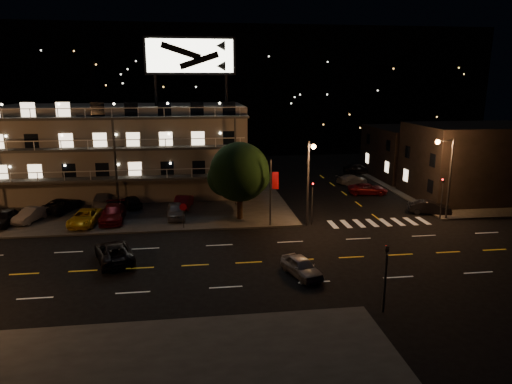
{
  "coord_description": "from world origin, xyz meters",
  "views": [
    {
      "loc": [
        -1.67,
        -31.8,
        13.28
      ],
      "look_at": [
        3.61,
        8.0,
        3.47
      ],
      "focal_mm": 32.0,
      "sensor_mm": 36.0,
      "label": 1
    }
  ],
  "objects": [
    {
      "name": "lot_car_9",
      "position": [
        -3.13,
        15.53,
        0.85
      ],
      "size": [
        2.14,
        4.41,
        1.39
      ],
      "primitive_type": "imported",
      "rotation": [
        0.0,
        0.0,
        2.98
      ],
      "color": "#5F0D13",
      "rests_on": "curb_nw"
    },
    {
      "name": "lot_car_1",
      "position": [
        -17.59,
        12.55,
        0.81
      ],
      "size": [
        2.62,
        4.23,
        1.32
      ],
      "primitive_type": "imported",
      "rotation": [
        0.0,
        0.0,
        -0.33
      ],
      "color": "gray",
      "rests_on": "curb_nw"
    },
    {
      "name": "streetlight_ne",
      "position": [
        22.14,
        8.3,
        4.96
      ],
      "size": [
        1.92,
        0.44,
        8.0
      ],
      "color": "#2D2D30",
      "rests_on": "ground"
    },
    {
      "name": "motel",
      "position": [
        -9.94,
        23.88,
        5.34
      ],
      "size": [
        28.0,
        13.8,
        18.1
      ],
      "color": "gray",
      "rests_on": "ground"
    },
    {
      "name": "side_car_3",
      "position": [
        21.86,
        31.28,
        0.75
      ],
      "size": [
        4.5,
        1.99,
        1.51
      ],
      "primitive_type": "imported",
      "rotation": [
        0.0,
        0.0,
        1.52
      ],
      "color": "black",
      "rests_on": "ground"
    },
    {
      "name": "side_bldg_back",
      "position": [
        29.99,
        28.0,
        3.5
      ],
      "size": [
        14.06,
        12.0,
        7.0
      ],
      "color": "black",
      "rests_on": "ground"
    },
    {
      "name": "lot_car_8",
      "position": [
        -8.66,
        16.47,
        0.8
      ],
      "size": [
        2.88,
        4.14,
        1.31
      ],
      "primitive_type": "imported",
      "rotation": [
        0.0,
        0.0,
        3.53
      ],
      "color": "black",
      "rests_on": "curb_nw"
    },
    {
      "name": "road_car_west",
      "position": [
        -8.04,
        1.62,
        0.73
      ],
      "size": [
        3.91,
        5.75,
        1.46
      ],
      "primitive_type": "imported",
      "rotation": [
        0.0,
        0.0,
        3.45
      ],
      "color": "black",
      "rests_on": "ground"
    },
    {
      "name": "hill_backdrop",
      "position": [
        -5.94,
        68.78,
        11.55
      ],
      "size": [
        120.0,
        25.0,
        24.0
      ],
      "color": "black",
      "rests_on": "ground"
    },
    {
      "name": "lot_car_4",
      "position": [
        -3.86,
        11.97,
        0.86
      ],
      "size": [
        1.97,
        4.29,
        1.43
      ],
      "primitive_type": "imported",
      "rotation": [
        0.0,
        0.0,
        0.07
      ],
      "color": "gray",
      "rests_on": "curb_nw"
    },
    {
      "name": "lot_car_3",
      "position": [
        -9.79,
        11.67,
        0.91
      ],
      "size": [
        2.3,
        5.3,
        1.52
      ],
      "primitive_type": "imported",
      "rotation": [
        0.0,
        0.0,
        0.03
      ],
      "color": "#5F0D13",
      "rests_on": "curb_nw"
    },
    {
      "name": "tree",
      "position": [
        2.34,
        10.92,
        4.61
      ],
      "size": [
        5.96,
        5.74,
        7.51
      ],
      "color": "black",
      "rests_on": "curb_nw"
    },
    {
      "name": "side_car_2",
      "position": [
        18.67,
        24.91,
        0.61
      ],
      "size": [
        4.53,
        2.74,
        1.23
      ],
      "primitive_type": "imported",
      "rotation": [
        0.0,
        0.0,
        1.83
      ],
      "color": "gray",
      "rests_on": "ground"
    },
    {
      "name": "road_car_east",
      "position": [
        5.38,
        -2.82,
        0.67
      ],
      "size": [
        2.68,
        4.22,
        1.34
      ],
      "primitive_type": "imported",
      "rotation": [
        0.0,
        0.0,
        0.3
      ],
      "color": "gray",
      "rests_on": "ground"
    },
    {
      "name": "signal_ne",
      "position": [
        22.0,
        8.5,
        2.57
      ],
      "size": [
        0.27,
        0.2,
        4.6
      ],
      "color": "#2D2D30",
      "rests_on": "ground"
    },
    {
      "name": "curb_nw",
      "position": [
        -14.0,
        20.0,
        0.07
      ],
      "size": [
        44.0,
        24.0,
        0.15
      ],
      "primitive_type": "cube",
      "color": "#333331",
      "rests_on": "ground"
    },
    {
      "name": "ground",
      "position": [
        0.0,
        0.0,
        0.0
      ],
      "size": [
        140.0,
        140.0,
        0.0
      ],
      "primitive_type": "plane",
      "color": "black",
      "rests_on": "ground"
    },
    {
      "name": "signal_nw",
      "position": [
        9.0,
        8.5,
        2.57
      ],
      "size": [
        0.2,
        0.27,
        4.6
      ],
      "color": "#2D2D30",
      "rests_on": "ground"
    },
    {
      "name": "side_car_1",
      "position": [
        18.66,
        19.21,
        0.65
      ],
      "size": [
        4.93,
        2.82,
        1.29
      ],
      "primitive_type": "imported",
      "rotation": [
        0.0,
        0.0,
        1.42
      ],
      "color": "#5F0D13",
      "rests_on": "ground"
    },
    {
      "name": "streetlight_nc",
      "position": [
        8.5,
        7.94,
        4.96
      ],
      "size": [
        0.44,
        1.92,
        8.0
      ],
      "color": "#2D2D30",
      "rests_on": "ground"
    },
    {
      "name": "lot_car_2",
      "position": [
        -12.21,
        10.85,
        0.83
      ],
      "size": [
        2.7,
        5.07,
        1.36
      ],
      "primitive_type": "imported",
      "rotation": [
        0.0,
        0.0,
        -0.09
      ],
      "color": "gold",
      "rests_on": "curb_nw"
    },
    {
      "name": "curb_ne",
      "position": [
        30.0,
        20.0,
        0.07
      ],
      "size": [
        16.0,
        24.0,
        0.15
      ],
      "primitive_type": "cube",
      "color": "#333331",
      "rests_on": "ground"
    },
    {
      "name": "signal_sw",
      "position": [
        9.0,
        -8.5,
        2.57
      ],
      "size": [
        0.2,
        0.27,
        4.6
      ],
      "color": "#2D2D30",
      "rests_on": "ground"
    },
    {
      "name": "lot_car_0",
      "position": [
        -19.6,
        11.65,
        0.87
      ],
      "size": [
        2.2,
        4.4,
        1.44
      ],
      "primitive_type": "imported",
      "rotation": [
        0.0,
        0.0,
        -0.12
      ],
      "color": "black",
      "rests_on": "curb_nw"
    },
    {
      "name": "stop_sign",
      "position": [
        -3.0,
        8.57,
        1.71
      ],
      "size": [
        0.91,
        0.11,
        2.61
      ],
      "color": "#2D2D30",
      "rests_on": "ground"
    },
    {
      "name": "lot_car_7",
      "position": [
        -11.81,
        17.41,
        0.86
      ],
      "size": [
        2.47,
        5.07,
        1.42
      ],
      "primitive_type": "imported",
      "rotation": [
        0.0,
        0.0,
        3.24
      ],
      "color": "gray",
      "rests_on": "curb_nw"
    },
    {
      "name": "lot_car_6",
      "position": [
        -15.59,
        15.84,
        0.83
      ],
      "size": [
        3.87,
        5.35,
        1.35
      ],
      "primitive_type": "imported",
      "rotation": [
        0.0,
        0.0,
        2.77
      ],
      "color": "black",
      "rests_on": "curb_nw"
    },
    {
      "name": "banner_north",
      "position": [
        5.09,
        8.4,
        3.43
      ],
      "size": [
        0.83,
        0.16,
        6.4
      ],
      "color": "#2D2D30",
      "rests_on": "ground"
    },
    {
      "name": "side_car_0",
      "position": [
        21.84,
        10.36,
        0.69
      ],
      "size": [
        4.43,
        2.67,
        1.38
      ],
      "primitive_type": "imported",
      "rotation": [
        0.0,
        0.0,
        1.26
      ],
      "color": "black",
      "rests_on": "ground"
    },
    {
      "name": "side_bldg_front",
      "position": [
        29.99,
        16.0,
        4.25
      ],
      "size": [
        14.06,
        10.0,
        8.5
      ],
      "color": "black",
      "rests_on": "ground"
    }
  ]
}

